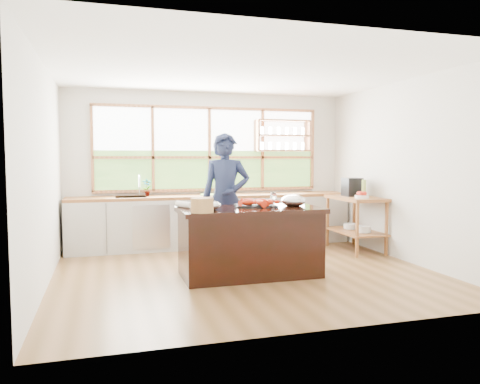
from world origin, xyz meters
name	(u,v)px	position (x,y,z in m)	size (l,w,h in m)	color
ground_plane	(245,272)	(0.00, 0.00, 0.00)	(5.00, 5.00, 0.00)	brown
room_shell	(237,144)	(0.02, 0.51, 1.75)	(5.02, 4.52, 2.71)	beige
back_counter	(212,220)	(-0.02, 1.94, 0.45)	(4.90, 0.63, 0.90)	#B1AEA8
right_shelf_unit	(356,215)	(2.19, 0.89, 0.60)	(0.62, 1.10, 0.90)	#905D27
island	(250,242)	(0.00, -0.20, 0.45)	(1.85, 0.90, 0.90)	black
cook	(226,199)	(-0.14, 0.52, 0.95)	(0.69, 0.46, 1.90)	#18203D
potted_plant	(147,187)	(-1.13, 2.00, 1.05)	(0.16, 0.11, 0.30)	slate
cutting_board	(212,194)	(-0.02, 1.94, 0.91)	(0.40, 0.30, 0.01)	#78C64A
espresso_machine	(352,187)	(2.19, 1.03, 1.05)	(0.27, 0.29, 0.31)	black
wine_bottle	(364,189)	(2.24, 0.74, 1.05)	(0.07, 0.07, 0.29)	#97B54F
fruit_bowl	(362,195)	(2.14, 0.63, 0.95)	(0.22, 0.22, 0.11)	silver
slate_board	(255,206)	(0.12, -0.05, 0.91)	(0.55, 0.40, 0.02)	black
lobster_pile	(258,202)	(0.14, -0.08, 0.96)	(0.52, 0.48, 0.08)	#CA2E01
mixing_bowl_left	(209,205)	(-0.56, -0.29, 0.96)	(0.28, 0.28, 0.13)	silver
mixing_bowl_right	(293,201)	(0.63, -0.16, 0.97)	(0.34, 0.34, 0.16)	silver
wine_glass	(273,197)	(0.22, -0.49, 1.06)	(0.08, 0.08, 0.22)	silver
wicker_basket	(202,205)	(-0.71, -0.54, 0.99)	(0.27, 0.27, 0.17)	#AC784D
parchment_roll	(184,205)	(-0.82, 0.05, 0.94)	(0.08, 0.08, 0.30)	white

